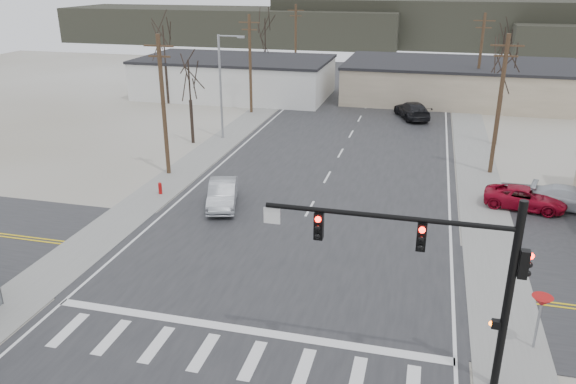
% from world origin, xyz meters
% --- Properties ---
extents(ground, '(140.00, 140.00, 0.00)m').
position_xyz_m(ground, '(0.00, 0.00, 0.00)').
color(ground, silver).
rests_on(ground, ground).
extents(main_road, '(18.00, 110.00, 0.05)m').
position_xyz_m(main_road, '(0.00, 15.00, 0.02)').
color(main_road, '#252527').
rests_on(main_road, ground).
extents(cross_road, '(90.00, 10.00, 0.04)m').
position_xyz_m(cross_road, '(0.00, 0.00, 0.02)').
color(cross_road, '#252527').
rests_on(cross_road, ground).
extents(sidewalk_left, '(3.00, 90.00, 0.06)m').
position_xyz_m(sidewalk_left, '(-10.60, 20.00, 0.03)').
color(sidewalk_left, gray).
rests_on(sidewalk_left, ground).
extents(sidewalk_right, '(3.00, 90.00, 0.06)m').
position_xyz_m(sidewalk_right, '(10.60, 20.00, 0.03)').
color(sidewalk_right, gray).
rests_on(sidewalk_right, ground).
extents(traffic_signal_mast, '(8.95, 0.43, 7.20)m').
position_xyz_m(traffic_signal_mast, '(7.89, -6.20, 4.67)').
color(traffic_signal_mast, black).
rests_on(traffic_signal_mast, ground).
extents(fire_hydrant, '(0.24, 0.24, 0.87)m').
position_xyz_m(fire_hydrant, '(-10.20, 8.00, 0.45)').
color(fire_hydrant, '#A50C0C').
rests_on(fire_hydrant, ground).
extents(yield_sign, '(0.80, 0.80, 2.35)m').
position_xyz_m(yield_sign, '(11.50, -3.50, 2.07)').
color(yield_sign, gray).
rests_on(yield_sign, ground).
extents(building_left_far, '(22.30, 12.30, 4.50)m').
position_xyz_m(building_left_far, '(-16.00, 40.00, 2.26)').
color(building_left_far, silver).
rests_on(building_left_far, ground).
extents(building_right_far, '(26.30, 14.30, 4.30)m').
position_xyz_m(building_right_far, '(10.00, 44.00, 2.15)').
color(building_right_far, '#BDAC90').
rests_on(building_right_far, ground).
extents(upole_left_b, '(2.20, 0.30, 10.00)m').
position_xyz_m(upole_left_b, '(-11.50, 12.00, 5.22)').
color(upole_left_b, '#4D3423').
rests_on(upole_left_b, ground).
extents(upole_left_c, '(2.20, 0.30, 10.00)m').
position_xyz_m(upole_left_c, '(-11.50, 32.00, 5.22)').
color(upole_left_c, '#4D3423').
rests_on(upole_left_c, ground).
extents(upole_left_d, '(2.20, 0.30, 10.00)m').
position_xyz_m(upole_left_d, '(-11.50, 52.00, 5.22)').
color(upole_left_d, '#4D3423').
rests_on(upole_left_d, ground).
extents(upole_right_a, '(2.20, 0.30, 10.00)m').
position_xyz_m(upole_right_a, '(11.50, 18.00, 5.22)').
color(upole_right_a, '#4D3423').
rests_on(upole_right_a, ground).
extents(upole_right_b, '(2.20, 0.30, 10.00)m').
position_xyz_m(upole_right_b, '(11.50, 40.00, 5.22)').
color(upole_right_b, '#4D3423').
rests_on(upole_right_b, ground).
extents(streetlight_main, '(2.40, 0.25, 9.00)m').
position_xyz_m(streetlight_main, '(-10.80, 22.00, 5.09)').
color(streetlight_main, gray).
rests_on(streetlight_main, ground).
extents(tree_left_near, '(3.30, 3.30, 7.35)m').
position_xyz_m(tree_left_near, '(-13.00, 20.00, 5.23)').
color(tree_left_near, black).
rests_on(tree_left_near, ground).
extents(tree_right_mid, '(3.74, 3.74, 8.33)m').
position_xyz_m(tree_right_mid, '(12.50, 26.00, 5.93)').
color(tree_right_mid, black).
rests_on(tree_right_mid, ground).
extents(tree_left_far, '(3.96, 3.96, 8.82)m').
position_xyz_m(tree_left_far, '(-14.00, 46.00, 6.28)').
color(tree_left_far, black).
rests_on(tree_left_far, ground).
extents(tree_right_far, '(3.52, 3.52, 7.84)m').
position_xyz_m(tree_right_far, '(15.00, 52.00, 5.58)').
color(tree_right_far, black).
rests_on(tree_right_far, ground).
extents(tree_left_mid, '(3.96, 3.96, 8.82)m').
position_xyz_m(tree_left_mid, '(-22.00, 34.00, 6.28)').
color(tree_left_mid, black).
rests_on(tree_left_mid, ground).
extents(hill_left, '(70.00, 18.00, 7.00)m').
position_xyz_m(hill_left, '(-35.00, 92.00, 3.50)').
color(hill_left, '#333026').
rests_on(hill_left, ground).
extents(hill_center, '(80.00, 18.00, 9.00)m').
position_xyz_m(hill_center, '(15.00, 96.00, 4.50)').
color(hill_center, '#333026').
rests_on(hill_center, ground).
extents(sedan_crossing, '(2.95, 5.09, 1.58)m').
position_xyz_m(sedan_crossing, '(-5.45, 7.14, 0.84)').
color(sedan_crossing, gray).
rests_on(sedan_crossing, main_road).
extents(car_far_a, '(4.32, 6.23, 1.68)m').
position_xyz_m(car_far_a, '(5.09, 33.49, 0.88)').
color(car_far_a, black).
rests_on(car_far_a, main_road).
extents(car_far_b, '(2.87, 4.50, 1.43)m').
position_xyz_m(car_far_b, '(0.50, 48.27, 0.76)').
color(car_far_b, black).
rests_on(car_far_b, main_road).
extents(car_parked_red, '(5.19, 3.07, 1.36)m').
position_xyz_m(car_parked_red, '(13.01, 11.40, 0.71)').
color(car_parked_red, maroon).
rests_on(car_parked_red, parking_lot).
extents(car_parked_silver, '(5.20, 3.14, 1.41)m').
position_xyz_m(car_parked_silver, '(15.81, 11.90, 0.74)').
color(car_parked_silver, '#B4B9BF').
rests_on(car_parked_silver, parking_lot).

